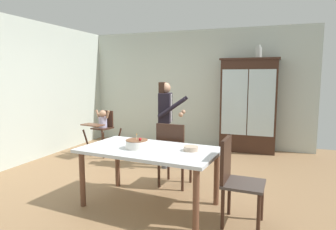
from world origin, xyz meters
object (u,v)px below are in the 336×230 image
object	(u,v)px
high_chair_with_toddler	(102,124)
dining_table	(150,155)
china_cabinet	(248,105)
birthday_cake	(137,144)
serving_bowl	(191,148)
dining_chair_far_side	(173,150)
dining_chair_right_end	(234,175)
ceramic_vase	(258,52)
adult_person	(166,114)

from	to	relation	value
high_chair_with_toddler	dining_table	bearing A→B (deg)	-34.48
china_cabinet	high_chair_with_toddler	distance (m)	3.13
birthday_cake	serving_bowl	distance (m)	0.68
china_cabinet	dining_chair_far_side	world-z (taller)	china_cabinet
dining_chair_right_end	ceramic_vase	bearing A→B (deg)	2.19
china_cabinet	serving_bowl	size ratio (longest dim) A/B	11.19
adult_person	dining_chair_far_side	distance (m)	1.09
high_chair_with_toddler	birthday_cake	bearing A→B (deg)	-37.59
china_cabinet	serving_bowl	bearing A→B (deg)	-96.95
high_chair_with_toddler	dining_table	size ratio (longest dim) A/B	0.54
ceramic_vase	china_cabinet	bearing A→B (deg)	-178.72
dining_table	dining_chair_right_end	distance (m)	1.07
dining_table	ceramic_vase	bearing A→B (deg)	71.80
dining_table	adult_person	bearing A→B (deg)	103.25
adult_person	dining_chair_right_end	distance (m)	2.26
dining_table	dining_chair_far_side	distance (m)	0.70
serving_bowl	dining_chair_right_end	size ratio (longest dim) A/B	0.19
china_cabinet	dining_table	size ratio (longest dim) A/B	1.14
serving_bowl	adult_person	bearing A→B (deg)	120.27
dining_table	birthday_cake	world-z (taller)	birthday_cake
high_chair_with_toddler	serving_bowl	world-z (taller)	high_chair_with_toddler
serving_bowl	china_cabinet	bearing A→B (deg)	83.05
serving_bowl	dining_chair_far_side	bearing A→B (deg)	125.78
birthday_cake	dining_chair_right_end	distance (m)	1.24
china_cabinet	birthday_cake	size ratio (longest dim) A/B	7.19
ceramic_vase	adult_person	world-z (taller)	ceramic_vase
dining_table	birthday_cake	size ratio (longest dim) A/B	6.34
china_cabinet	dining_chair_far_side	bearing A→B (deg)	-108.00
ceramic_vase	dining_table	bearing A→B (deg)	-108.20
high_chair_with_toddler	serving_bowl	xyz separation A→B (m)	(2.40, -1.82, 0.11)
dining_table	serving_bowl	world-z (taller)	serving_bowl
dining_table	china_cabinet	bearing A→B (deg)	74.47
adult_person	serving_bowl	distance (m)	1.78
adult_person	birthday_cake	bearing A→B (deg)	176.69
adult_person	serving_bowl	world-z (taller)	adult_person
china_cabinet	dining_chair_right_end	distance (m)	3.40
dining_table	dining_chair_far_side	world-z (taller)	dining_chair_far_side
china_cabinet	adult_person	bearing A→B (deg)	-127.45
high_chair_with_toddler	dining_chair_right_end	xyz separation A→B (m)	(2.94, -1.99, -0.10)
china_cabinet	dining_chair_right_end	bearing A→B (deg)	-87.39
high_chair_with_toddler	dining_chair_right_end	size ratio (longest dim) A/B	0.99
adult_person	china_cabinet	bearing A→B (deg)	-48.50
china_cabinet	serving_bowl	distance (m)	3.23
high_chair_with_toddler	serving_bowl	bearing A→B (deg)	-26.64
adult_person	dining_chair_right_end	xyz separation A→B (m)	(1.43, -1.69, -0.41)
adult_person	dining_table	world-z (taller)	adult_person
ceramic_vase	dining_table	world-z (taller)	ceramic_vase
china_cabinet	high_chair_with_toddler	bearing A→B (deg)	-153.72
high_chair_with_toddler	adult_person	distance (m)	1.57
serving_bowl	ceramic_vase	bearing A→B (deg)	80.13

